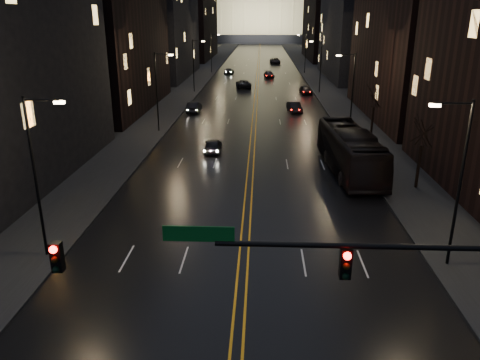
# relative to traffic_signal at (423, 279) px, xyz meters

# --- Properties ---
(road) EXTENTS (20.00, 320.00, 0.02)m
(road) POSITION_rel_traffic_signal_xyz_m (-5.91, 130.00, -5.09)
(road) COLOR black
(road) RESTS_ON ground
(sidewalk_left) EXTENTS (8.00, 320.00, 0.16)m
(sidewalk_left) POSITION_rel_traffic_signal_xyz_m (-19.91, 130.00, -5.02)
(sidewalk_left) COLOR black
(sidewalk_left) RESTS_ON ground
(sidewalk_right) EXTENTS (8.00, 320.00, 0.16)m
(sidewalk_right) POSITION_rel_traffic_signal_xyz_m (8.09, 130.00, -5.02)
(sidewalk_right) COLOR black
(sidewalk_right) RESTS_ON ground
(center_line) EXTENTS (0.62, 320.00, 0.01)m
(center_line) POSITION_rel_traffic_signal_xyz_m (-5.91, 130.00, -5.08)
(center_line) COLOR orange
(center_line) RESTS_ON road
(building_left_mid) EXTENTS (12.00, 30.00, 28.00)m
(building_left_mid) POSITION_rel_traffic_signal_xyz_m (-26.91, 54.00, 8.90)
(building_left_mid) COLOR black
(building_left_mid) RESTS_ON ground
(building_left_far) EXTENTS (12.00, 34.00, 20.00)m
(building_left_far) POSITION_rel_traffic_signal_xyz_m (-26.91, 92.00, 4.90)
(building_left_far) COLOR black
(building_left_far) RESTS_ON ground
(building_left_dist) EXTENTS (12.00, 40.00, 24.00)m
(building_left_dist) POSITION_rel_traffic_signal_xyz_m (-26.91, 140.00, 6.90)
(building_left_dist) COLOR black
(building_left_dist) RESTS_ON ground
(building_right_mid) EXTENTS (12.00, 34.00, 26.00)m
(building_right_mid) POSITION_rel_traffic_signal_xyz_m (15.09, 92.00, 7.90)
(building_right_mid) COLOR black
(building_right_mid) RESTS_ON ground
(building_right_dist) EXTENTS (12.00, 40.00, 22.00)m
(building_right_dist) POSITION_rel_traffic_signal_xyz_m (15.09, 140.00, 5.90)
(building_right_dist) COLOR black
(building_right_dist) RESTS_ON ground
(capitol) EXTENTS (90.00, 50.00, 58.50)m
(capitol) POSITION_rel_traffic_signal_xyz_m (-5.91, 250.00, 12.05)
(capitol) COLOR black
(capitol) RESTS_ON ground
(traffic_signal) EXTENTS (17.29, 0.45, 7.00)m
(traffic_signal) POSITION_rel_traffic_signal_xyz_m (0.00, 0.00, 0.00)
(traffic_signal) COLOR black
(traffic_signal) RESTS_ON ground
(streetlamp_right_near) EXTENTS (2.13, 0.25, 9.00)m
(streetlamp_right_near) POSITION_rel_traffic_signal_xyz_m (4.91, 10.00, -0.02)
(streetlamp_right_near) COLOR black
(streetlamp_right_near) RESTS_ON ground
(streetlamp_left_near) EXTENTS (2.13, 0.25, 9.00)m
(streetlamp_left_near) POSITION_rel_traffic_signal_xyz_m (-16.72, 10.00, -0.02)
(streetlamp_left_near) COLOR black
(streetlamp_left_near) RESTS_ON ground
(streetlamp_right_mid) EXTENTS (2.13, 0.25, 9.00)m
(streetlamp_right_mid) POSITION_rel_traffic_signal_xyz_m (4.91, 40.00, -0.02)
(streetlamp_right_mid) COLOR black
(streetlamp_right_mid) RESTS_ON ground
(streetlamp_left_mid) EXTENTS (2.13, 0.25, 9.00)m
(streetlamp_left_mid) POSITION_rel_traffic_signal_xyz_m (-16.72, 40.00, -0.02)
(streetlamp_left_mid) COLOR black
(streetlamp_left_mid) RESTS_ON ground
(streetlamp_right_far) EXTENTS (2.13, 0.25, 9.00)m
(streetlamp_right_far) POSITION_rel_traffic_signal_xyz_m (4.91, 70.00, -0.02)
(streetlamp_right_far) COLOR black
(streetlamp_right_far) RESTS_ON ground
(streetlamp_left_far) EXTENTS (2.13, 0.25, 9.00)m
(streetlamp_left_far) POSITION_rel_traffic_signal_xyz_m (-16.72, 70.00, -0.02)
(streetlamp_left_far) COLOR black
(streetlamp_left_far) RESTS_ON ground
(streetlamp_right_dist) EXTENTS (2.13, 0.25, 9.00)m
(streetlamp_right_dist) POSITION_rel_traffic_signal_xyz_m (4.91, 100.00, -0.02)
(streetlamp_right_dist) COLOR black
(streetlamp_right_dist) RESTS_ON ground
(streetlamp_left_dist) EXTENTS (2.13, 0.25, 9.00)m
(streetlamp_left_dist) POSITION_rel_traffic_signal_xyz_m (-16.72, 100.00, -0.02)
(streetlamp_left_dist) COLOR black
(streetlamp_left_dist) RESTS_ON ground
(tree_right_mid) EXTENTS (2.40, 2.40, 6.65)m
(tree_right_mid) POSITION_rel_traffic_signal_xyz_m (7.09, 22.00, -0.58)
(tree_right_mid) COLOR black
(tree_right_mid) RESTS_ON ground
(tree_right_far) EXTENTS (2.40, 2.40, 6.65)m
(tree_right_far) POSITION_rel_traffic_signal_xyz_m (7.09, 38.00, -0.58)
(tree_right_far) COLOR black
(tree_right_far) RESTS_ON ground
(bus) EXTENTS (4.01, 13.65, 3.75)m
(bus) POSITION_rel_traffic_signal_xyz_m (2.59, 26.16, -3.23)
(bus) COLOR black
(bus) RESTS_ON ground
(oncoming_car_a) EXTENTS (1.72, 4.10, 1.39)m
(oncoming_car_a) POSITION_rel_traffic_signal_xyz_m (-9.75, 31.73, -4.41)
(oncoming_car_a) COLOR black
(oncoming_car_a) RESTS_ON ground
(oncoming_car_b) EXTENTS (1.75, 4.55, 1.48)m
(oncoming_car_b) POSITION_rel_traffic_signal_xyz_m (-14.41, 51.91, -4.36)
(oncoming_car_b) COLOR black
(oncoming_car_b) RESTS_ON ground
(oncoming_car_c) EXTENTS (3.21, 5.72, 1.51)m
(oncoming_car_c) POSITION_rel_traffic_signal_xyz_m (-8.41, 75.93, -4.35)
(oncoming_car_c) COLOR black
(oncoming_car_c) RESTS_ON ground
(oncoming_car_d) EXTENTS (2.31, 4.72, 1.32)m
(oncoming_car_d) POSITION_rel_traffic_signal_xyz_m (-12.61, 97.88, -4.44)
(oncoming_car_d) COLOR black
(oncoming_car_d) RESTS_ON ground
(receding_car_a) EXTENTS (2.09, 4.52, 1.43)m
(receding_car_a) POSITION_rel_traffic_signal_xyz_m (-0.38, 52.50, -4.39)
(receding_car_a) COLOR black
(receding_car_a) RESTS_ON ground
(receding_car_b) EXTENTS (2.26, 4.44, 1.45)m
(receding_car_b) POSITION_rel_traffic_signal_xyz_m (2.59, 68.65, -4.38)
(receding_car_b) COLOR black
(receding_car_b) RESTS_ON ground
(receding_car_c) EXTENTS (2.51, 4.89, 1.36)m
(receding_car_c) POSITION_rel_traffic_signal_xyz_m (-3.41, 91.39, -4.42)
(receding_car_c) COLOR black
(receding_car_c) RESTS_ON ground
(receding_car_d) EXTENTS (3.01, 5.86, 1.58)m
(receding_car_d) POSITION_rel_traffic_signal_xyz_m (-1.24, 123.81, -4.31)
(receding_car_d) COLOR black
(receding_car_d) RESTS_ON ground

